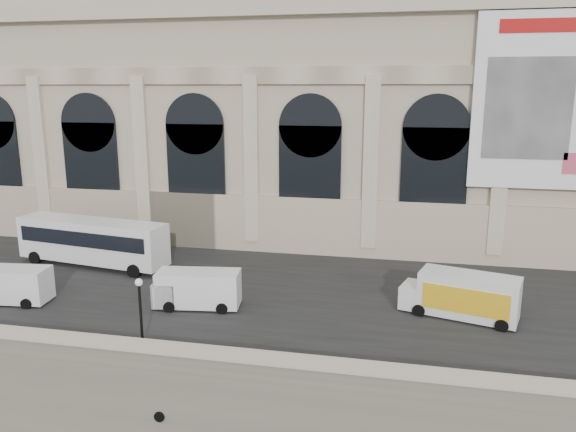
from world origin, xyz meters
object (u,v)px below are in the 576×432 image
bus_left (92,240)px  van_c (193,289)px  box_truck (462,296)px  lamp_right (141,314)px  van_b (5,285)px

bus_left → van_c: size_ratio=2.27×
box_truck → lamp_right: (-17.52, -8.11, 0.59)m
bus_left → box_truck: bus_left is taller
bus_left → van_c: bus_left is taller
box_truck → lamp_right: size_ratio=1.83×
bus_left → van_b: size_ratio=2.33×
box_truck → lamp_right: bearing=-155.2°
van_c → box_truck: (16.93, 1.90, 0.18)m
box_truck → van_c: bearing=-173.6°
box_truck → van_b: bearing=-172.9°
box_truck → lamp_right: lamp_right is taller
van_c → box_truck: 17.04m
van_c → box_truck: bearing=6.4°
van_b → box_truck: bearing=7.1°
van_b → van_c: size_ratio=0.98×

